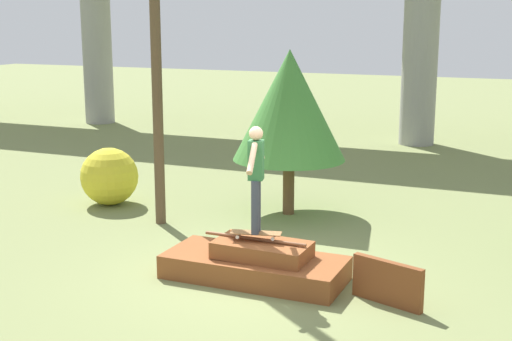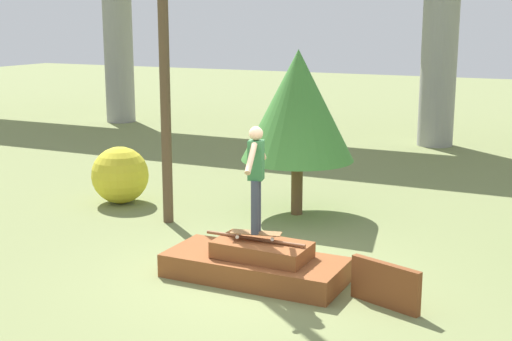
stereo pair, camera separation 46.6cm
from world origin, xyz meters
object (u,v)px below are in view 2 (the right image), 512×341
object	(u,v)px
skateboard	(256,233)
skater	(256,172)
tree_behind_right	(298,106)
bush_yellow_flowering	(120,175)

from	to	relation	value
skateboard	skater	distance (m)	0.96
skateboard	tree_behind_right	xyz separation A→B (m)	(-0.87, 3.73, 1.50)
skater	bush_yellow_flowering	bearing A→B (deg)	148.07
tree_behind_right	skater	bearing A→B (deg)	-76.87
skateboard	skater	bearing A→B (deg)	0.00
skateboard	bush_yellow_flowering	size ratio (longest dim) A/B	0.65
skateboard	tree_behind_right	distance (m)	4.12
skater	tree_behind_right	world-z (taller)	tree_behind_right
tree_behind_right	bush_yellow_flowering	xyz separation A→B (m)	(-3.81, -0.82, -1.62)
skateboard	skater	xyz separation A→B (m)	(0.00, 0.00, 0.96)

